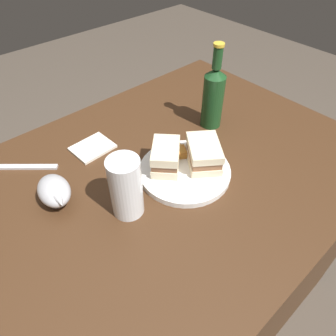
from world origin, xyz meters
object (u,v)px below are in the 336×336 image
(plate, at_px, (185,171))
(cider_bottle, at_px, (213,96))
(pint_glass, at_px, (126,190))
(sandwich_half_left, at_px, (204,154))
(sandwich_half_right, at_px, (164,156))
(fork, at_px, (24,167))
(gravy_boat, at_px, (54,191))
(napkin, at_px, (92,148))

(plate, xyz_separation_m, cider_bottle, (-0.22, -0.11, 0.09))
(plate, relative_size, pint_glass, 1.56)
(sandwich_half_left, xyz_separation_m, cider_bottle, (-0.16, -0.12, 0.05))
(plate, height_order, sandwich_half_left, sandwich_half_left)
(plate, relative_size, sandwich_half_left, 1.71)
(pint_glass, bearing_deg, cider_bottle, -165.11)
(sandwich_half_right, bearing_deg, fork, -42.77)
(fork, bearing_deg, gravy_boat, -44.69)
(sandwich_half_left, relative_size, pint_glass, 0.91)
(pint_glass, bearing_deg, fork, -67.75)
(napkin, bearing_deg, pint_glass, 77.30)
(sandwich_half_right, bearing_deg, sandwich_half_left, 143.88)
(gravy_boat, bearing_deg, cider_bottle, 177.10)
(napkin, bearing_deg, sandwich_half_left, 124.36)
(napkin, bearing_deg, gravy_boat, 34.82)
(gravy_boat, distance_m, cider_bottle, 0.52)
(plate, bearing_deg, gravy_boat, -23.96)
(gravy_boat, relative_size, napkin, 1.13)
(gravy_boat, xyz_separation_m, cider_bottle, (-0.51, 0.03, 0.06))
(cider_bottle, distance_m, fork, 0.57)
(plate, xyz_separation_m, sandwich_half_left, (-0.05, 0.01, 0.04))
(gravy_boat, bearing_deg, napkin, -145.18)
(plate, xyz_separation_m, pint_glass, (0.18, 0.00, 0.06))
(gravy_boat, xyz_separation_m, napkin, (-0.17, -0.12, -0.04))
(fork, bearing_deg, napkin, 25.14)
(plate, distance_m, pint_glass, 0.19)
(sandwich_half_left, relative_size, fork, 0.78)
(gravy_boat, distance_m, napkin, 0.21)
(napkin, bearing_deg, sandwich_half_right, 115.54)
(cider_bottle, bearing_deg, plate, 26.19)
(sandwich_half_left, distance_m, sandwich_half_right, 0.10)
(plate, relative_size, napkin, 2.19)
(sandwich_half_right, bearing_deg, pint_glass, 16.91)
(plate, distance_m, gravy_boat, 0.33)
(pint_glass, relative_size, fork, 0.86)
(pint_glass, distance_m, fork, 0.34)
(sandwich_half_left, bearing_deg, gravy_boat, -22.66)
(plate, height_order, fork, plate)
(plate, bearing_deg, sandwich_half_right, -57.21)
(plate, distance_m, sandwich_half_left, 0.07)
(pint_glass, relative_size, cider_bottle, 0.60)
(pint_glass, height_order, cider_bottle, cider_bottle)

